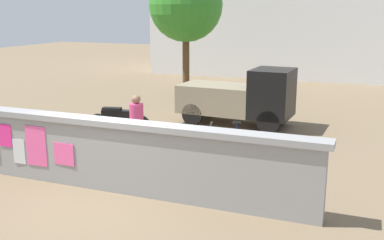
% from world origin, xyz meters
% --- Properties ---
extents(ground, '(60.00, 60.00, 0.00)m').
position_xyz_m(ground, '(0.00, 8.00, 0.00)').
color(ground, '#7A664C').
extents(poster_wall, '(8.54, 0.42, 1.48)m').
position_xyz_m(poster_wall, '(-0.01, -0.00, 0.77)').
color(poster_wall, gray).
rests_on(poster_wall, ground).
extents(auto_rickshaw_truck, '(3.67, 1.69, 1.85)m').
position_xyz_m(auto_rickshaw_truck, '(0.93, 6.31, 0.90)').
color(auto_rickshaw_truck, black).
rests_on(auto_rickshaw_truck, ground).
extents(motorcycle, '(1.88, 0.67, 0.87)m').
position_xyz_m(motorcycle, '(-2.15, 3.81, 0.46)').
color(motorcycle, black).
rests_on(motorcycle, ground).
extents(bicycle_near, '(1.67, 0.56, 0.95)m').
position_xyz_m(bicycle_near, '(1.64, 2.78, 0.36)').
color(bicycle_near, black).
rests_on(bicycle_near, ground).
extents(bicycle_far, '(1.68, 0.50, 0.95)m').
position_xyz_m(bicycle_far, '(-1.90, 1.65, 0.36)').
color(bicycle_far, black).
rests_on(bicycle_far, ground).
extents(person_walking, '(0.44, 0.44, 1.62)m').
position_xyz_m(person_walking, '(-0.49, 1.95, 0.99)').
color(person_walking, '#BF6626').
rests_on(person_walking, ground).
extents(tree_roadside, '(3.08, 3.08, 5.37)m').
position_xyz_m(tree_roadside, '(-2.69, 10.49, 3.81)').
color(tree_roadside, brown).
rests_on(tree_roadside, ground).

